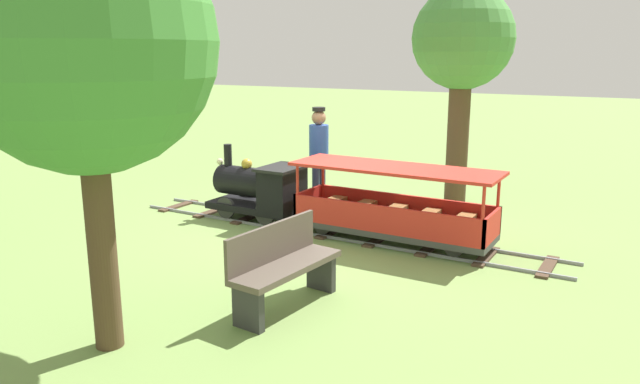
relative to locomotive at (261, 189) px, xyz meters
name	(u,v)px	position (x,y,z in m)	size (l,w,h in m)	color
ground_plane	(322,230)	(0.00, -1.03, -0.48)	(60.00, 60.00, 0.00)	#75934C
track	(332,231)	(0.00, -1.20, -0.47)	(0.79, 6.40, 0.04)	gray
locomotive	(261,189)	(0.00, 0.00, 0.00)	(0.75, 1.45, 1.06)	black
passenger_car	(393,211)	(0.00, -2.10, -0.06)	(0.85, 2.70, 0.97)	#3F3F3F
conductor_person	(319,150)	(0.96, -0.42, 0.47)	(0.30, 0.30, 1.62)	#282D47
park_bench	(283,266)	(-2.43, -1.99, -0.07)	(1.33, 0.51, 0.82)	brown
oak_tree_near	(84,44)	(-3.85, -1.16, 2.02)	(2.04, 2.04, 3.54)	#4C3823
oak_tree_far	(463,44)	(2.56, -2.12, 2.08)	(1.61, 1.61, 3.46)	#4C3823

